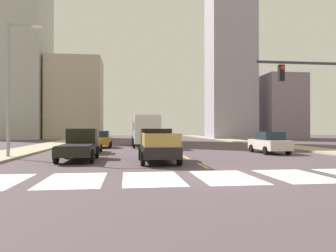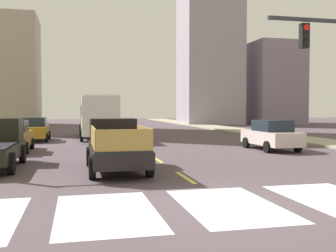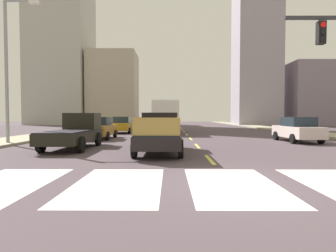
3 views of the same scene
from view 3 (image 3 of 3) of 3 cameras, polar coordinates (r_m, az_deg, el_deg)
The scene contains 25 objects.
ground_plane at distance 7.28m, azimuth 13.67°, elevation -12.04°, with size 160.00×160.00×0.00m, color #4B3E46.
sidewalk_right at distance 28.76m, azimuth 30.29°, elevation -1.57°, with size 3.45×110.00×0.15m, color #9D987E.
sidewalk_left at distance 27.27m, azimuth -23.57°, elevation -1.64°, with size 3.45×110.00×0.15m, color #9D987E.
crosswalk_stripe_1 at distance 8.32m, azimuth -31.72°, elevation -10.48°, with size 2.29×3.87×0.01m, color silver.
crosswalk_stripe_2 at distance 7.22m, azimuth -10.68°, elevation -12.11°, with size 2.29×3.87×0.01m, color silver.
crosswalk_stripe_3 at distance 7.28m, azimuth 13.67°, elevation -12.01°, with size 2.29×3.87×0.01m, color silver.
lane_dash_0 at distance 11.14m, azimuth 8.90°, elevation -7.06°, with size 0.16×2.40×0.01m, color #D3CB4B.
lane_dash_1 at distance 16.05m, azimuth 6.25°, elevation -4.24°, with size 0.16×2.40×0.01m, color #D3CB4B.
lane_dash_2 at distance 21.01m, azimuth 4.85°, elevation -2.73°, with size 0.16×2.40×0.01m, color #D3CB4B.
lane_dash_3 at distance 25.98m, azimuth 3.99°, elevation -1.81°, with size 0.16×2.40×0.01m, color #D3CB4B.
lane_dash_4 at distance 30.97m, azimuth 3.41°, elevation -1.17°, with size 0.16×2.40×0.01m, color #D3CB4B.
lane_dash_5 at distance 35.95m, azimuth 2.98°, elevation -0.72°, with size 0.16×2.40×0.01m, color #D3CB4B.
lane_dash_6 at distance 40.94m, azimuth 2.67°, elevation -0.37°, with size 0.16×2.40×0.01m, color #D3CB4B.
lane_dash_7 at distance 45.93m, azimuth 2.42°, elevation -0.10°, with size 0.16×2.40×0.01m, color #D3CB4B.
pickup_stakebed at distance 13.29m, azimuth -1.90°, elevation -1.50°, with size 2.18×5.20×1.96m.
pickup_dark at distance 15.85m, azimuth -19.09°, elevation -1.09°, with size 2.18×5.20×1.96m.
city_bus at distance 29.58m, azimuth -0.40°, elevation 2.46°, with size 2.72×10.80×3.32m.
sedan_near_left at distance 20.50m, azimuth 25.87°, elevation -0.66°, with size 2.02×4.40×1.72m.
sedan_near_right at distance 28.46m, azimuth -9.67°, elevation 0.24°, with size 2.02×4.40×1.72m.
sedan_far at distance 21.45m, azimuth -14.35°, elevation -0.40°, with size 2.02×4.40×1.72m.
streetlight_left at distance 19.46m, azimuth -30.84°, elevation 11.26°, with size 2.20×0.28×9.00m.
tower_tall_centre at distance 67.01m, azimuth -21.83°, elevation 21.39°, with size 11.89×11.50×48.15m, color #ACADA3.
block_mid_left at distance 61.52m, azimuth 26.90°, elevation 5.95°, with size 7.35×10.78×12.29m, color gray.
block_mid_right at distance 59.90m, azimuth -11.54°, elevation 7.75°, with size 10.04×8.85×15.42m, color #AEA18B.
block_low_left at distance 58.11m, azimuth 18.33°, elevation 15.09°, with size 8.40×7.25×29.86m, color #9D95A2.
Camera 3 is at (-1.64, -6.87, 1.77)m, focal length 28.56 mm.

